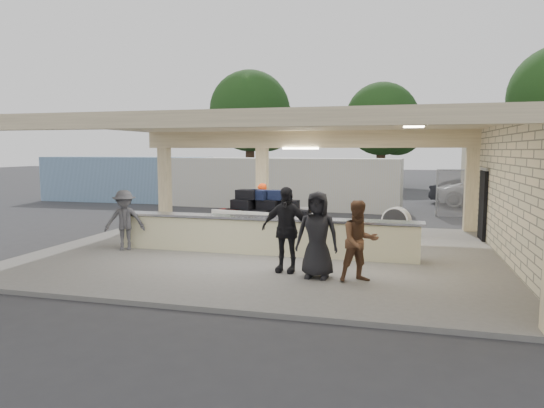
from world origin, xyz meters
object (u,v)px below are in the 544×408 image
(car_white_a, at_px, (489,193))
(container_white, at_px, (284,183))
(baggage_handler, at_px, (261,210))
(passenger_c, at_px, (125,220))
(car_dark, at_px, (471,192))
(passenger_d, at_px, (317,235))
(drum_fan, at_px, (396,221))
(passenger_a, at_px, (359,241))
(baggage_counter, at_px, (262,235))
(passenger_b, at_px, (286,229))
(container_blue, at_px, (127,179))
(luggage_cart, at_px, (264,213))

(car_white_a, relative_size, container_white, 0.43)
(baggage_handler, relative_size, passenger_c, 1.03)
(car_white_a, distance_m, car_dark, 1.14)
(passenger_d, height_order, container_white, container_white)
(baggage_handler, relative_size, car_dark, 0.43)
(drum_fan, relative_size, passenger_a, 0.57)
(drum_fan, bearing_deg, baggage_counter, -114.91)
(passenger_d, bearing_deg, baggage_handler, 120.96)
(passenger_c, height_order, car_white_a, passenger_c)
(passenger_b, height_order, container_white, container_white)
(car_white_a, distance_m, container_blue, 19.11)
(baggage_counter, relative_size, car_dark, 2.07)
(baggage_counter, relative_size, baggage_handler, 4.86)
(car_dark, bearing_deg, baggage_counter, 172.43)
(passenger_c, bearing_deg, car_white_a, 25.81)
(passenger_b, xyz_separation_m, passenger_c, (-4.80, 1.21, -0.14))
(luggage_cart, distance_m, drum_fan, 4.17)
(baggage_counter, height_order, container_blue, container_blue)
(luggage_cart, relative_size, passenger_c, 1.78)
(passenger_b, relative_size, car_dark, 0.48)
(passenger_c, relative_size, container_blue, 0.17)
(car_white_a, xyz_separation_m, container_blue, (-18.98, -2.12, 0.54))
(passenger_b, distance_m, container_blue, 18.20)
(drum_fan, xyz_separation_m, baggage_handler, (-4.13, -0.81, 0.32))
(luggage_cart, relative_size, passenger_a, 1.73)
(drum_fan, distance_m, passenger_d, 5.52)
(baggage_handler, xyz_separation_m, car_dark, (7.81, 12.36, -0.28))
(drum_fan, height_order, car_dark, car_dark)
(drum_fan, bearing_deg, container_blue, 171.19)
(luggage_cart, relative_size, passenger_b, 1.53)
(car_white_a, bearing_deg, car_dark, 38.81)
(baggage_counter, bearing_deg, container_blue, 133.55)
(passenger_c, height_order, container_blue, container_blue)
(passenger_b, height_order, container_blue, container_blue)
(passenger_a, bearing_deg, car_dark, 48.67)
(passenger_a, bearing_deg, baggage_handler, 100.14)
(passenger_a, distance_m, car_dark, 17.48)
(baggage_counter, bearing_deg, passenger_a, -38.29)
(baggage_handler, height_order, container_blue, container_blue)
(passenger_b, bearing_deg, luggage_cart, 118.86)
(passenger_a, height_order, car_dark, passenger_a)
(drum_fan, height_order, passenger_c, passenger_c)
(baggage_handler, bearing_deg, passenger_b, 61.70)
(baggage_counter, height_order, passenger_d, passenger_d)
(baggage_handler, height_order, passenger_a, passenger_a)
(baggage_counter, distance_m, container_white, 11.15)
(car_dark, bearing_deg, passenger_d, -179.40)
(baggage_handler, height_order, car_dark, baggage_handler)
(car_white_a, xyz_separation_m, container_white, (-9.82, -2.95, 0.53))
(car_dark, bearing_deg, container_blue, 117.42)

